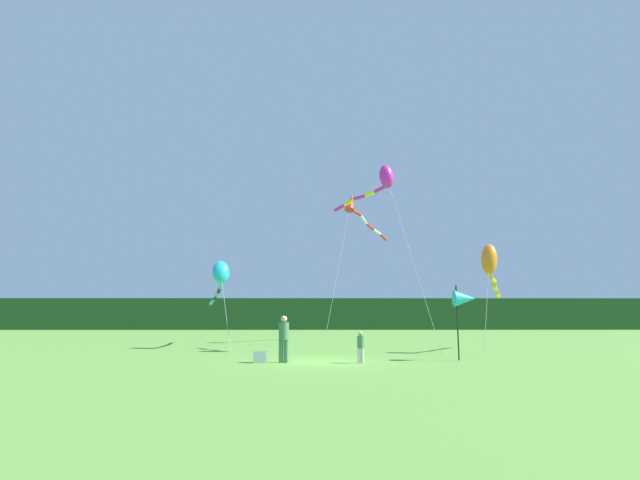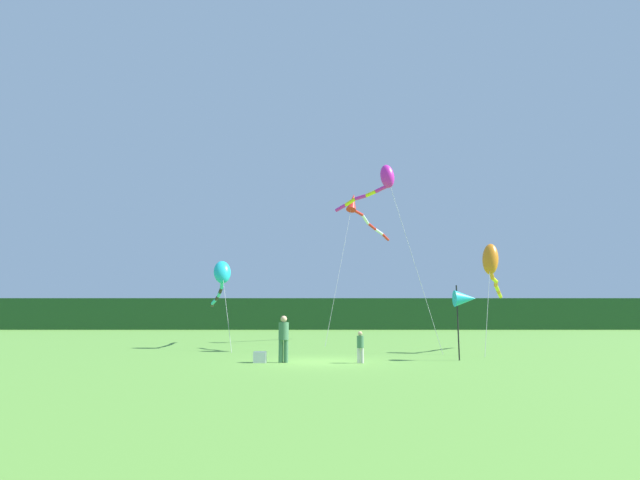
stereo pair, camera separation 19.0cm
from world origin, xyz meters
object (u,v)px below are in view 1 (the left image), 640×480
person_adult (284,336)px  kite_cyan (220,277)px  cooler_box (260,357)px  kite_magenta (382,181)px  banner_flag_pole (464,299)px  kite_orange (490,264)px  person_child (361,345)px  kite_red (356,209)px

person_adult → kite_cyan: 10.44m
cooler_box → kite_magenta: (5.80, 6.18, 8.92)m
banner_flag_pole → kite_orange: 5.40m
cooler_box → kite_cyan: bearing=110.9°
banner_flag_pole → kite_magenta: bearing=117.6°
person_adult → cooler_box: 1.23m
person_adult → banner_flag_pole: banner_flag_pole is taller
kite_orange → kite_magenta: 7.20m
person_child → kite_magenta: bearing=73.8°
person_adult → kite_red: kite_red is taller
kite_red → kite_magenta: 8.69m
kite_magenta → person_adult: bearing=-128.6°
kite_cyan → kite_magenta: size_ratio=0.92×
kite_orange → person_adult: bearing=-153.2°
kite_red → kite_orange: size_ratio=1.70×
kite_red → kite_magenta: (0.68, -8.65, -0.33)m
cooler_box → banner_flag_pole: bearing=6.8°
kite_magenta → kite_cyan: bearing=162.8°
person_child → kite_magenta: 10.73m
person_adult → banner_flag_pole: (7.57, 0.95, 1.50)m
kite_cyan → kite_magenta: kite_magenta is taller
person_child → kite_red: 17.42m
person_adult → kite_cyan: size_ratio=0.20×
person_adult → kite_magenta: bearing=51.4°
kite_cyan → kite_orange: (14.64, -3.77, 0.37)m
kite_red → kite_cyan: bearing=-145.9°
kite_orange → kite_red: bearing=122.5°
banner_flag_pole → kite_orange: (2.70, 4.25, 1.93)m
person_child → kite_orange: (7.24, 5.44, 3.78)m
kite_cyan → kite_orange: kite_orange is taller
person_adult → kite_cyan: kite_cyan is taller
person_adult → kite_magenta: kite_magenta is taller
cooler_box → kite_orange: bearing=25.2°
person_adult → kite_red: bearing=74.1°
kite_red → kite_orange: kite_red is taller
person_adult → kite_magenta: 11.27m
person_adult → kite_orange: bearing=26.8°
person_child → cooler_box: bearing=177.6°
person_child → kite_cyan: size_ratio=0.13×
person_child → kite_red: (1.16, 15.00, 8.78)m
banner_flag_pole → kite_red: bearing=103.7°
person_child → kite_orange: size_ratio=0.20×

